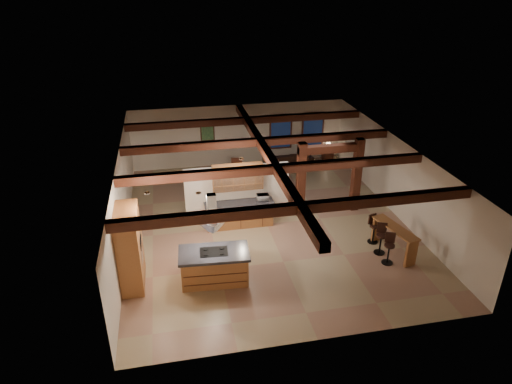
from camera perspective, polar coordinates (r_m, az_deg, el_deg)
ground at (r=16.91m, az=1.34°, el=-4.01°), size 12.00×12.00×0.00m
room_walls at (r=16.10m, az=1.40°, el=1.48°), size 12.00×12.00×12.00m
ceiling_beams at (r=15.72m, az=1.44°, el=4.73°), size 10.00×12.00×0.28m
timber_posts at (r=17.22m, az=9.19°, el=2.77°), size 2.50×0.30×2.90m
partition_wall at (r=16.66m, az=-2.36°, el=-0.23°), size 3.80×0.18×2.20m
pantry_cabinet at (r=13.82m, az=-15.49°, el=-6.77°), size 0.67×1.60×2.40m
back_counter at (r=16.61m, az=-2.10°, el=-2.75°), size 2.50×0.66×0.94m
upper_display_cabinet at (r=16.17m, az=-2.30°, el=1.86°), size 1.80×0.36×0.95m
range_hood at (r=13.14m, az=-5.43°, el=-4.68°), size 1.10×1.10×1.40m
back_windows at (r=22.22m, az=5.12°, el=7.65°), size 2.70×0.07×1.70m
framed_art at (r=21.38m, az=-6.09°, el=7.44°), size 0.65×0.05×0.85m
recessed_cans at (r=13.57m, az=-7.23°, el=1.45°), size 3.16×2.46×0.03m
kitchen_island at (r=13.83m, az=-5.21°, el=-9.19°), size 2.14×1.24×1.03m
dining_table at (r=19.11m, az=-0.30°, el=0.77°), size 2.01×1.61×0.62m
sofa at (r=21.81m, az=4.05°, el=4.08°), size 2.33×1.01×0.67m
microwave at (r=16.48m, az=0.86°, el=-0.69°), size 0.43×0.30×0.23m
bar_counter at (r=15.62m, az=16.90°, el=-5.24°), size 0.87×1.91×0.97m
side_table at (r=22.74m, az=8.94°, el=4.63°), size 0.47×0.47×0.58m
table_lamp at (r=22.56m, az=9.03°, el=5.87°), size 0.28×0.28×0.32m
bar_stool_a at (r=15.14m, az=16.29°, el=-6.77°), size 0.40×0.40×1.05m
bar_stool_b at (r=15.57m, az=15.35°, el=-5.61°), size 0.40×0.41×1.06m
bar_stool_c at (r=16.10m, az=14.45°, el=-4.45°), size 0.37×0.38×1.02m
dining_chairs at (r=18.96m, az=-0.30°, el=1.76°), size 2.52×2.52×1.32m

